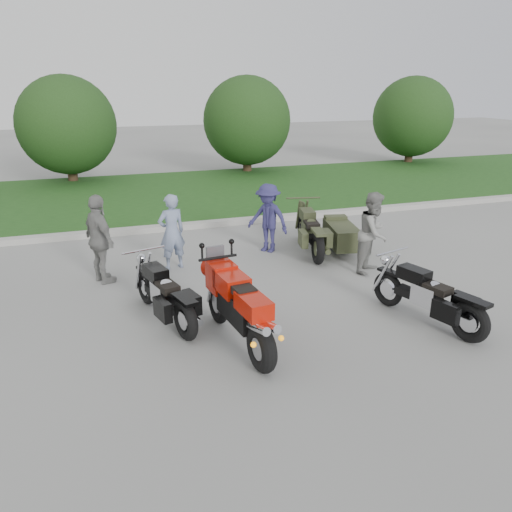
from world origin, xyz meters
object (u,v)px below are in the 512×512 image
object	(u,v)px
cruiser_right	(432,299)
cruiser_sidecar	(329,234)
cruiser_left	(166,298)
sportbike_red	(239,306)
person_grey	(374,233)
person_stripe	(172,232)
person_back	(100,240)
person_denim	(268,218)

from	to	relation	value
cruiser_right	cruiser_sidecar	distance (m)	3.79
cruiser_left	cruiser_right	xyz separation A→B (m)	(3.99, -1.42, 0.00)
sportbike_red	cruiser_sidecar	xyz separation A→B (m)	(3.18, 3.48, -0.21)
person_grey	cruiser_left	bearing A→B (deg)	154.02
person_stripe	sportbike_red	bearing A→B (deg)	81.11
sportbike_red	person_stripe	world-z (taller)	person_stripe
sportbike_red	cruiser_right	distance (m)	3.13
cruiser_left	person_stripe	xyz separation A→B (m)	(0.51, 2.45, 0.36)
sportbike_red	cruiser_left	size ratio (longest dim) A/B	1.06
person_stripe	person_grey	size ratio (longest dim) A/B	0.96
cruiser_left	cruiser_right	bearing A→B (deg)	-34.70
cruiser_left	person_stripe	size ratio (longest dim) A/B	1.36
sportbike_red	person_back	bearing A→B (deg)	112.06
person_denim	person_back	world-z (taller)	person_back
cruiser_sidecar	person_denim	world-z (taller)	person_denim
cruiser_left	person_grey	bearing A→B (deg)	-2.26
sportbike_red	person_denim	world-z (taller)	person_denim
sportbike_red	person_stripe	distance (m)	3.59
cruiser_right	cruiser_sidecar	size ratio (longest dim) A/B	0.92
sportbike_red	cruiser_left	world-z (taller)	sportbike_red
cruiser_right	person_denim	distance (m)	4.49
person_denim	sportbike_red	bearing A→B (deg)	-64.40
person_denim	cruiser_right	bearing A→B (deg)	-23.34
cruiser_sidecar	person_grey	xyz separation A→B (m)	(0.30, -1.37, 0.40)
sportbike_red	cruiser_right	xyz separation A→B (m)	(3.11, -0.30, -0.20)
cruiser_right	person_stripe	size ratio (longest dim) A/B	1.36
cruiser_sidecar	person_stripe	bearing A→B (deg)	-169.26
sportbike_red	person_denim	bearing A→B (deg)	57.88
cruiser_left	person_back	distance (m)	2.35
cruiser_right	person_grey	xyz separation A→B (m)	(0.37, 2.41, 0.39)
person_stripe	person_denim	world-z (taller)	person_stripe
cruiser_left	person_denim	world-z (taller)	person_denim
sportbike_red	person_back	size ratio (longest dim) A/B	1.32
cruiser_sidecar	person_grey	bearing A→B (deg)	-65.60
cruiser_right	person_denim	world-z (taller)	person_denim
cruiser_sidecar	person_grey	size ratio (longest dim) A/B	1.42
cruiser_sidecar	sportbike_red	bearing A→B (deg)	-120.30
person_stripe	person_denim	size ratio (longest dim) A/B	1.01
cruiser_left	sportbike_red	bearing A→B (deg)	-66.84
person_stripe	person_grey	bearing A→B (deg)	144.50
person_stripe	cruiser_right	bearing A→B (deg)	117.16
cruiser_right	person_back	distance (m)	6.05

